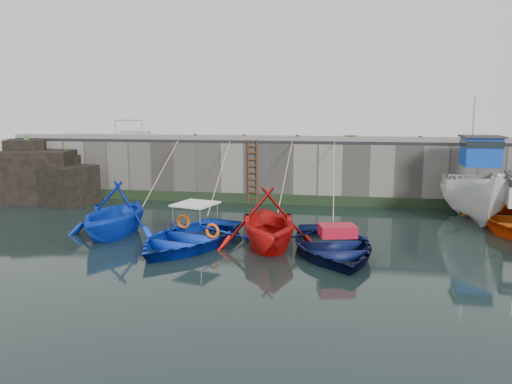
% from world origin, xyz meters
% --- Properties ---
extents(ground, '(120.00, 120.00, 0.00)m').
position_xyz_m(ground, '(0.00, 0.00, 0.00)').
color(ground, black).
rests_on(ground, ground).
extents(quay_back, '(30.00, 5.00, 3.00)m').
position_xyz_m(quay_back, '(0.00, 12.50, 1.50)').
color(quay_back, slate).
rests_on(quay_back, ground).
extents(road_back, '(30.00, 5.00, 0.16)m').
position_xyz_m(road_back, '(0.00, 12.50, 3.08)').
color(road_back, black).
rests_on(road_back, quay_back).
extents(kerb_back, '(30.00, 0.30, 0.20)m').
position_xyz_m(kerb_back, '(0.00, 10.15, 3.26)').
color(kerb_back, slate).
rests_on(kerb_back, road_back).
extents(algae_back, '(30.00, 0.08, 0.50)m').
position_xyz_m(algae_back, '(0.00, 9.96, 0.25)').
color(algae_back, black).
rests_on(algae_back, ground).
extents(rock_outcrop, '(5.85, 4.24, 3.41)m').
position_xyz_m(rock_outcrop, '(-12.92, 9.11, 1.26)').
color(rock_outcrop, black).
rests_on(rock_outcrop, ground).
extents(ladder, '(0.51, 0.08, 3.20)m').
position_xyz_m(ladder, '(-2.00, 9.91, 1.59)').
color(ladder, '#3F1E0F').
rests_on(ladder, ground).
extents(boat_near_white, '(3.91, 4.49, 2.32)m').
position_xyz_m(boat_near_white, '(-5.96, 2.82, 0.00)').
color(boat_near_white, '#0C35C2').
rests_on(boat_near_white, ground).
extents(boat_near_white_rope, '(0.04, 5.35, 3.10)m').
position_xyz_m(boat_near_white_rope, '(-5.96, 7.66, 0.00)').
color(boat_near_white_rope, tan).
rests_on(boat_near_white_rope, ground).
extents(boat_near_blue, '(5.01, 6.08, 1.09)m').
position_xyz_m(boat_near_blue, '(-2.80, 1.88, 0.00)').
color(boat_near_blue, '#0C2EB5').
rests_on(boat_near_blue, ground).
extents(boat_near_blue_rope, '(0.04, 6.19, 3.10)m').
position_xyz_m(boat_near_blue_rope, '(-2.80, 7.19, 0.00)').
color(boat_near_blue_rope, tan).
rests_on(boat_near_blue_rope, ground).
extents(boat_near_blacktrim, '(4.75, 5.20, 2.34)m').
position_xyz_m(boat_near_blacktrim, '(-0.07, 2.21, 0.00)').
color(boat_near_blacktrim, red).
rests_on(boat_near_blacktrim, ground).
extents(boat_near_blacktrim_rope, '(0.04, 5.89, 3.10)m').
position_xyz_m(boat_near_blacktrim_rope, '(-0.07, 7.36, 0.00)').
color(boat_near_blacktrim_rope, tan).
rests_on(boat_near_blacktrim_rope, ground).
extents(boat_near_navy, '(4.85, 5.95, 1.08)m').
position_xyz_m(boat_near_navy, '(2.13, 1.74, 0.00)').
color(boat_near_navy, '#090F38').
rests_on(boat_near_navy, ground).
extents(boat_near_navy_rope, '(0.04, 6.32, 3.10)m').
position_xyz_m(boat_near_navy_rope, '(2.13, 7.12, 0.00)').
color(boat_near_navy_rope, tan).
rests_on(boat_near_navy_rope, ground).
extents(boat_far_white, '(2.82, 6.97, 5.66)m').
position_xyz_m(boat_far_white, '(8.15, 8.51, 1.12)').
color(boat_far_white, white).
rests_on(boat_far_white, ground).
extents(fish_crate, '(0.72, 0.57, 0.27)m').
position_xyz_m(fish_crate, '(2.77, 10.68, 3.29)').
color(fish_crate, green).
rests_on(fish_crate, road_back).
extents(railing, '(1.60, 1.05, 1.00)m').
position_xyz_m(railing, '(-8.75, 11.25, 3.36)').
color(railing, '#A5A8AD').
rests_on(railing, road_back).
extents(bollard_a, '(0.18, 0.18, 0.28)m').
position_xyz_m(bollard_a, '(-5.00, 10.25, 3.30)').
color(bollard_a, '#3F1E0F').
rests_on(bollard_a, road_back).
extents(bollard_b, '(0.18, 0.18, 0.28)m').
position_xyz_m(bollard_b, '(-2.50, 10.25, 3.30)').
color(bollard_b, '#3F1E0F').
rests_on(bollard_b, road_back).
extents(bollard_c, '(0.18, 0.18, 0.28)m').
position_xyz_m(bollard_c, '(0.20, 10.25, 3.30)').
color(bollard_c, '#3F1E0F').
rests_on(bollard_c, road_back).
extents(bollard_d, '(0.18, 0.18, 0.28)m').
position_xyz_m(bollard_d, '(2.80, 10.25, 3.30)').
color(bollard_d, '#3F1E0F').
rests_on(bollard_d, road_back).
extents(bollard_e, '(0.18, 0.18, 0.28)m').
position_xyz_m(bollard_e, '(6.00, 10.25, 3.30)').
color(bollard_e, '#3F1E0F').
rests_on(bollard_e, road_back).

